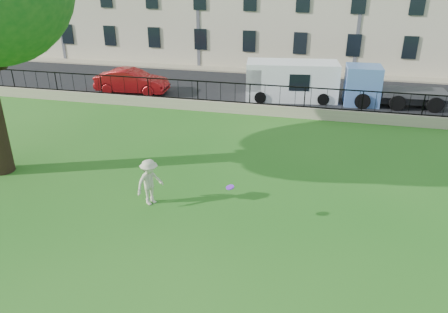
% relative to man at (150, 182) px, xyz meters
% --- Properties ---
extents(ground, '(120.00, 120.00, 0.00)m').
position_rel_man_xyz_m(ground, '(1.68, -1.45, -0.85)').
color(ground, '#1F6618').
rests_on(ground, ground).
extents(retaining_wall, '(50.00, 0.40, 0.60)m').
position_rel_man_xyz_m(retaining_wall, '(1.68, 10.55, -0.55)').
color(retaining_wall, gray).
rests_on(retaining_wall, ground).
extents(iron_railing, '(50.00, 0.05, 1.13)m').
position_rel_man_xyz_m(iron_railing, '(1.68, 10.55, 0.30)').
color(iron_railing, black).
rests_on(iron_railing, retaining_wall).
extents(street, '(60.00, 9.00, 0.01)m').
position_rel_man_xyz_m(street, '(1.68, 15.25, -0.85)').
color(street, black).
rests_on(street, ground).
extents(sidewalk, '(60.00, 1.40, 0.12)m').
position_rel_man_xyz_m(sidewalk, '(1.68, 20.45, -0.79)').
color(sidewalk, gray).
rests_on(sidewalk, ground).
extents(man, '(1.10, 1.27, 1.70)m').
position_rel_man_xyz_m(man, '(0.00, 0.00, 0.00)').
color(man, beige).
rests_on(man, ground).
extents(frisbee, '(0.35, 0.36, 0.12)m').
position_rel_man_xyz_m(frisbee, '(2.98, -0.51, 0.43)').
color(frisbee, '#7626D9').
extents(red_sedan, '(4.73, 1.84, 1.53)m').
position_rel_man_xyz_m(red_sedan, '(-6.44, 12.95, -0.08)').
color(red_sedan, '#B01519').
rests_on(red_sedan, street).
extents(white_van, '(5.73, 2.84, 2.31)m').
position_rel_man_xyz_m(white_van, '(3.68, 13.95, 0.30)').
color(white_van, white).
rests_on(white_van, street).
extents(blue_truck, '(5.55, 2.19, 2.29)m').
position_rel_man_xyz_m(blue_truck, '(9.58, 13.95, 0.29)').
color(blue_truck, '#5581C9').
rests_on(blue_truck, street).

